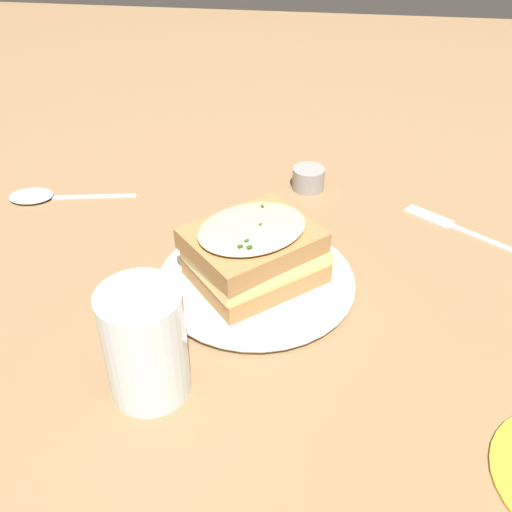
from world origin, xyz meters
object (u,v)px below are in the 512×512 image
(dinner_plate, at_px, (256,281))
(water_glass, at_px, (145,344))
(condiment_pot, at_px, (308,178))
(sandwich, at_px, (254,253))
(spoon, at_px, (38,196))
(fork, at_px, (451,225))

(dinner_plate, distance_m, water_glass, 0.19)
(dinner_plate, bearing_deg, condiment_pot, -101.57)
(sandwich, bearing_deg, spoon, -25.30)
(fork, xyz_separation_m, spoon, (0.58, 0.00, 0.00))
(sandwich, distance_m, spoon, 0.37)
(water_glass, bearing_deg, condiment_pot, -107.96)
(fork, bearing_deg, spoon, 125.27)
(fork, relative_size, spoon, 0.84)
(sandwich, bearing_deg, dinner_plate, -138.09)
(spoon, bearing_deg, fork, -99.95)
(spoon, bearing_deg, water_glass, -151.79)
(dinner_plate, xyz_separation_m, spoon, (0.34, -0.16, -0.00))
(fork, height_order, condiment_pot, condiment_pot)
(water_glass, xyz_separation_m, fork, (-0.33, -0.32, -0.06))
(water_glass, bearing_deg, sandwich, -115.96)
(fork, distance_m, spoon, 0.58)
(water_glass, relative_size, fork, 0.76)
(dinner_plate, xyz_separation_m, sandwich, (0.00, 0.00, 0.04))
(water_glass, height_order, spoon, water_glass)
(condiment_pot, bearing_deg, spoon, 11.53)
(dinner_plate, distance_m, condiment_pot, 0.24)
(spoon, xyz_separation_m, condiment_pot, (-0.39, -0.08, 0.01))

